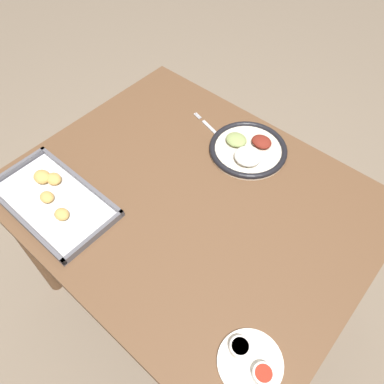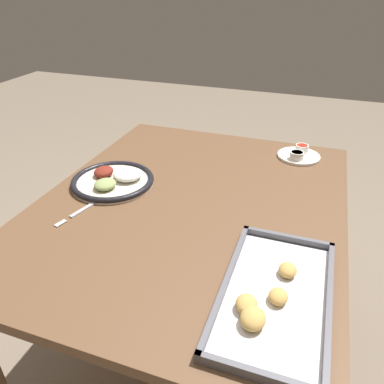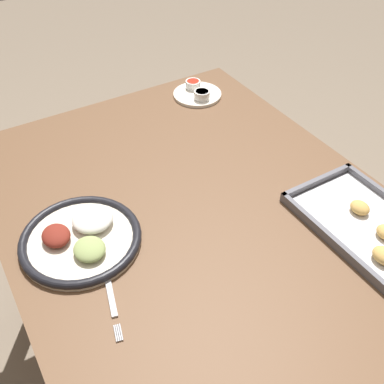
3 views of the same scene
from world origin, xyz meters
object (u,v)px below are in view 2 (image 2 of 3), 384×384
(saucer_plate, at_px, (299,154))
(baking_tray, at_px, (273,296))
(fork, at_px, (85,209))
(dinner_plate, at_px, (113,180))

(saucer_plate, bearing_deg, baking_tray, 1.40)
(fork, bearing_deg, saucer_plate, 150.24)
(fork, bearing_deg, dinner_plate, -166.61)
(fork, distance_m, baking_tray, 0.60)
(fork, relative_size, saucer_plate, 1.19)
(dinner_plate, distance_m, baking_tray, 0.66)
(saucer_plate, distance_m, baking_tray, 0.75)
(fork, relative_size, baking_tray, 0.45)
(dinner_plate, bearing_deg, fork, -1.01)
(fork, bearing_deg, baking_tray, 87.90)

